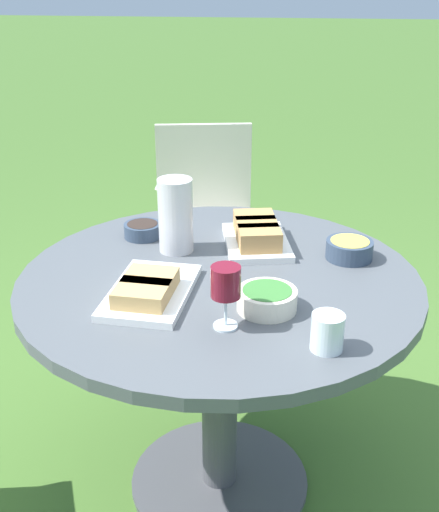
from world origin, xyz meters
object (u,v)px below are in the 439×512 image
Objects in this scene: chair_near_left at (205,208)px; wine_glass at (226,284)px; dining_table at (220,320)px; water_pitcher at (175,215)px.

chair_near_left is 5.57× the size of wine_glass.
water_pitcher is at bearing -45.90° from dining_table.
water_pitcher is 1.41× the size of wine_glass.
water_pitcher is (0.15, -0.16, 0.26)m from dining_table.
chair_near_left is (0.21, -1.15, -0.09)m from dining_table.
water_pitcher reaches higher than dining_table.
dining_table is 0.34m from water_pitcher.
chair_near_left is at bearing -79.45° from wine_glass.
wine_glass reaches higher than dining_table.
dining_table is at bearing 100.60° from chair_near_left.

